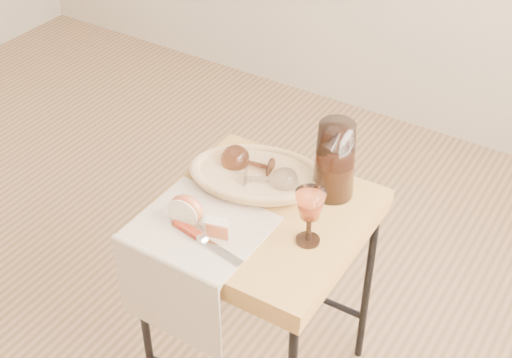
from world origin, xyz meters
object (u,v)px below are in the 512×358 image
Objects in this scene: pitcher at (335,160)px; wine_goblet at (309,217)px; side_table at (260,301)px; tea_towel at (200,227)px; goblet_lying_a at (250,163)px; apple_half at (187,209)px; table_knife at (205,240)px; goblet_lying_b at (268,179)px; bread_basket at (256,177)px.

wine_goblet is at bearing -57.61° from pitcher.
tea_towel reaches higher than side_table.
apple_half is (-0.03, -0.25, -0.00)m from goblet_lying_a.
goblet_lying_a is (-0.01, 0.25, 0.05)m from tea_towel.
wine_goblet is at bearing 142.37° from goblet_lying_a.
apple_half is 0.41× the size of table_knife.
pitcher is 1.15× the size of table_knife.
apple_half is at bearing 162.80° from table_knife.
pitcher reaches higher than wine_goblet.
table_knife is (-0.21, -0.15, -0.06)m from wine_goblet.
goblet_lying_b reaches higher than side_table.
apple_half is at bearing -107.62° from pitcher.
bread_basket is 0.27m from table_knife.
apple_half is at bearing -133.31° from side_table.
table_knife is (-0.17, -0.35, -0.10)m from pitcher.
tea_towel is 2.75× the size of goblet_lying_b.
table_knife is (0.04, -0.04, 0.01)m from tea_towel.
wine_goblet reaches higher than goblet_lying_a.
pitcher reaches higher than table_knife.
goblet_lying_b is 0.22m from wine_goblet.
wine_goblet is 1.72× the size of apple_half.
apple_half is (-0.06, -0.23, 0.02)m from bread_basket.
tea_towel is 3.57× the size of apple_half.
goblet_lying_b is at bearing 147.33° from goblet_lying_a.
pitcher is (0.19, 0.08, 0.09)m from bread_basket.
table_knife is at bearing -145.41° from wine_goblet.
pitcher reaches higher than bread_basket.
tea_towel is at bearing -124.03° from side_table.
side_table is 2.62× the size of pitcher.
table_knife is at bearing -33.26° from apple_half.
goblet_lying_a is 0.09m from goblet_lying_b.
table_knife reaches higher than tea_towel.
apple_half is at bearing -124.60° from bread_basket.
side_table is 5.22× the size of goblet_lying_a.
goblet_lying_b is at bearing 92.88° from table_knife.
side_table is 0.43m from apple_half.
apple_half reaches higher than side_table.
goblet_lying_b is at bearing 106.27° from side_table.
goblet_lying_a is (-0.03, 0.01, 0.03)m from bread_basket.
tea_towel is 0.29m from wine_goblet.
tea_towel is at bearing -6.22° from apple_half.
goblet_lying_b is (-0.02, 0.07, 0.39)m from side_table.
goblet_lying_b is (0.08, -0.03, -0.00)m from goblet_lying_a.
tea_towel is 1.45× the size of table_knife.
tea_towel is 0.23m from bread_basket.
wine_goblet is (0.16, -0.03, 0.42)m from side_table.
goblet_lying_b is (0.07, 0.21, 0.05)m from tea_towel.
wine_goblet is 0.26m from table_knife.
tea_towel is 0.25m from goblet_lying_a.
goblet_lying_a is 0.30m from wine_goblet.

